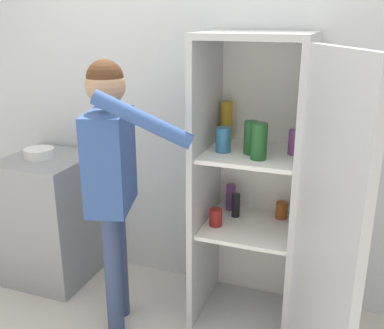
% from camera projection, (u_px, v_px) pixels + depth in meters
% --- Properties ---
extents(wall_back, '(7.00, 0.06, 2.55)m').
position_uv_depth(wall_back, '(209.00, 107.00, 2.92)').
color(wall_back, silver).
rests_on(wall_back, ground_plane).
extents(refrigerator, '(0.93, 1.11, 1.76)m').
position_uv_depth(refrigerator, '(267.00, 194.00, 2.52)').
color(refrigerator, '#B7BABC').
rests_on(refrigerator, ground_plane).
extents(person, '(0.70, 0.50, 1.62)m').
position_uv_depth(person, '(112.00, 164.00, 2.52)').
color(person, '#384770').
rests_on(person, ground_plane).
extents(counter, '(0.55, 0.58, 0.91)m').
position_uv_depth(counter, '(52.00, 218.00, 3.23)').
color(counter, gray).
rests_on(counter, ground_plane).
extents(bowl, '(0.20, 0.20, 0.06)m').
position_uv_depth(bowl, '(39.00, 153.00, 3.08)').
color(bowl, white).
rests_on(bowl, counter).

